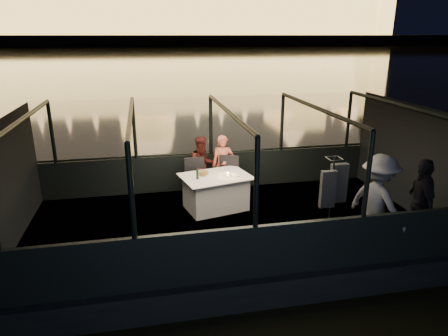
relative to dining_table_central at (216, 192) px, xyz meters
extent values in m
plane|color=black|center=(0.12, 79.26, -0.89)|extent=(500.00, 500.00, 0.00)
cube|color=black|center=(0.12, -0.74, -0.89)|extent=(8.60, 4.40, 1.00)
cube|color=black|center=(0.12, -0.74, -0.41)|extent=(8.00, 4.00, 0.04)
cube|color=black|center=(0.12, 1.26, 0.06)|extent=(8.00, 0.08, 0.90)
cube|color=black|center=(0.12, -2.74, 0.06)|extent=(8.00, 0.08, 0.90)
cube|color=#423D33|center=(0.12, 209.26, 0.11)|extent=(400.00, 140.00, 6.00)
cube|color=white|center=(0.00, 0.00, 0.00)|extent=(1.65, 1.35, 0.77)
cube|color=black|center=(-0.38, 0.48, 0.06)|extent=(0.48, 0.48, 0.99)
cube|color=black|center=(0.45, 0.45, 0.06)|extent=(0.62, 0.62, 1.00)
imported|color=#DD6850|center=(0.33, 0.83, 0.36)|extent=(0.57, 0.42, 1.44)
imported|color=#451613|center=(-0.15, 0.87, 0.36)|extent=(0.77, 0.65, 1.43)
imported|color=silver|center=(2.47, -2.26, 0.47)|extent=(0.98, 1.29, 1.76)
imported|color=black|center=(3.33, -2.25, 0.47)|extent=(0.66, 1.04, 1.63)
cylinder|color=#143814|center=(-0.41, -0.11, 0.53)|extent=(0.06, 0.06, 0.26)
cylinder|color=olive|center=(-0.24, 0.11, 0.42)|extent=(0.21, 0.21, 0.08)
cylinder|color=#FFA13F|center=(0.26, -0.05, 0.42)|extent=(0.06, 0.06, 0.07)
cylinder|color=silver|center=(0.44, -0.03, 0.39)|extent=(0.27, 0.27, 0.02)
cylinder|color=white|center=(-0.21, 0.13, 0.39)|extent=(0.28, 0.28, 0.01)
camera|label=1|loc=(-1.44, -8.01, 3.29)|focal=32.00mm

